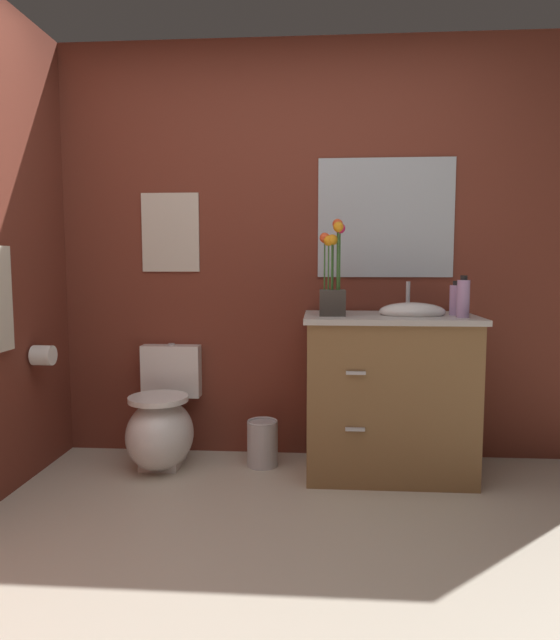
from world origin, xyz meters
TOP-DOWN VIEW (x-y plane):
  - ground_plane at (0.00, 0.00)m, footprint 8.98×8.98m
  - wall_back at (0.20, 1.65)m, footprint 4.19×0.05m
  - toilet at (-0.68, 1.35)m, footprint 0.38×0.59m
  - vanity_cabinet at (0.63, 1.32)m, footprint 0.94×0.56m
  - flower_vase at (0.31, 1.27)m, footprint 0.14×0.14m
  - soap_bottle at (0.99, 1.21)m, footprint 0.07×0.07m
  - lotion_bottle at (0.98, 1.34)m, footprint 0.07×0.07m
  - trash_bin at (-0.09, 1.39)m, footprint 0.18×0.18m
  - wall_poster at (-0.68, 1.61)m, footprint 0.35×0.01m
  - wall_mirror at (0.62, 1.61)m, footprint 0.80×0.01m
  - toilet_paper_roll at (-1.28, 1.15)m, footprint 0.11×0.11m

SIDE VIEW (x-z plane):
  - ground_plane at x=0.00m, z-range 0.00..0.00m
  - trash_bin at x=-0.09m, z-range 0.00..0.27m
  - toilet at x=-0.68m, z-range -0.10..0.59m
  - vanity_cabinet at x=0.63m, z-range -0.08..1.00m
  - toilet_paper_roll at x=-1.28m, z-range 0.62..0.74m
  - lotion_bottle at x=0.98m, z-range 0.89..1.08m
  - soap_bottle at x=0.99m, z-range 0.89..1.11m
  - flower_vase at x=0.31m, z-range 0.83..1.35m
  - wall_back at x=0.20m, z-range 0.00..2.50m
  - wall_poster at x=-0.68m, z-range 1.13..1.61m
  - wall_mirror at x=0.62m, z-range 1.10..1.80m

